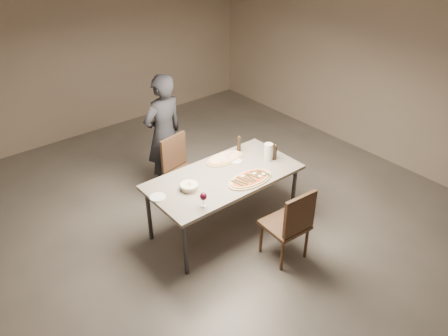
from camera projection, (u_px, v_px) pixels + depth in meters
room at (224, 125)px, 4.71m from camera, size 7.00×7.00×7.00m
dining_table at (224, 179)px, 5.08m from camera, size 1.80×0.90×0.75m
zucchini_pizza at (250, 179)px, 4.95m from camera, size 0.59×0.33×0.05m
ham_pizza at (225, 158)px, 5.35m from camera, size 0.52×0.29×0.04m
bread_basket at (189, 186)px, 4.78m from camera, size 0.21×0.21×0.07m
oil_dish at (236, 161)px, 5.30m from camera, size 0.13×0.13×0.02m
pepper_mill_left at (275, 152)px, 5.31m from camera, size 0.05×0.05×0.21m
pepper_mill_right at (239, 144)px, 5.47m from camera, size 0.06×0.06×0.22m
carafe at (268, 152)px, 5.29m from camera, size 0.11×0.11×0.22m
wine_glass at (203, 197)px, 4.48m from camera, size 0.07×0.07×0.17m
side_plate at (158, 197)px, 4.67m from camera, size 0.17×0.17×0.01m
chair_near at (291, 222)px, 4.68m from camera, size 0.47×0.47×0.92m
chair_far at (180, 166)px, 5.67m from camera, size 0.51×0.51×0.92m
diner at (164, 134)px, 5.76m from camera, size 0.65×0.46×1.66m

